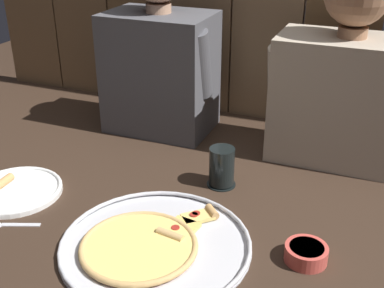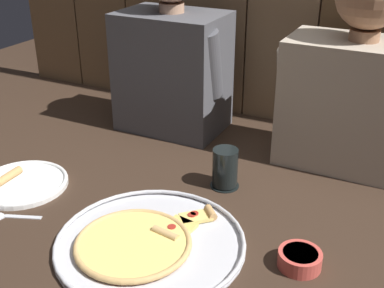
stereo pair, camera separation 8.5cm
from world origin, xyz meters
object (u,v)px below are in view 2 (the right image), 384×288
(pizza_tray, at_px, (146,242))
(diner_right, at_px, (357,80))
(drinking_glass, at_px, (225,168))
(diner_left, at_px, (172,52))
(dipping_bowl, at_px, (300,259))
(dinner_plate, at_px, (22,183))

(pizza_tray, relative_size, diner_right, 0.74)
(drinking_glass, bearing_deg, diner_left, 137.66)
(pizza_tray, height_order, dipping_bowl, dipping_bowl)
(diner_right, bearing_deg, diner_left, -179.96)
(pizza_tray, relative_size, dinner_plate, 1.77)
(drinking_glass, bearing_deg, dipping_bowl, -40.64)
(pizza_tray, xyz_separation_m, diner_left, (-0.26, 0.61, 0.26))
(dinner_plate, height_order, drinking_glass, drinking_glass)
(drinking_glass, bearing_deg, pizza_tray, -99.88)
(pizza_tray, xyz_separation_m, dinner_plate, (-0.44, 0.07, -0.00))
(dinner_plate, bearing_deg, diner_left, 72.04)
(dipping_bowl, distance_m, diner_left, 0.83)
(diner_left, bearing_deg, diner_right, 0.04)
(diner_left, distance_m, diner_right, 0.59)
(drinking_glass, relative_size, dipping_bowl, 1.19)
(pizza_tray, relative_size, diner_left, 0.73)
(drinking_glass, height_order, diner_left, diner_left)
(pizza_tray, height_order, diner_left, diner_left)
(pizza_tray, xyz_separation_m, dipping_bowl, (0.33, 0.09, 0.01))
(pizza_tray, height_order, diner_right, diner_right)
(pizza_tray, relative_size, drinking_glass, 3.91)
(dinner_plate, distance_m, dipping_bowl, 0.77)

